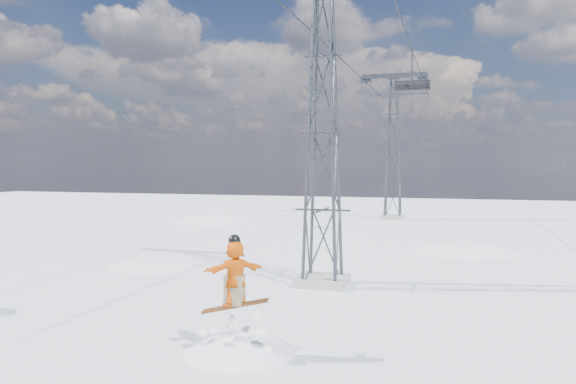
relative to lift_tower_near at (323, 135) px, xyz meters
name	(u,v)px	position (x,y,z in m)	size (l,w,h in m)	color
ground	(212,355)	(-0.80, -8.00, -5.47)	(120.00, 120.00, 0.00)	white
lift_tower_near	(323,135)	(0.00, 0.00, 0.00)	(5.20, 1.80, 11.43)	#999999
lift_tower_far	(393,150)	(0.00, 25.00, 0.00)	(5.20, 1.80, 11.43)	#999999
haul_cables	(369,47)	(0.00, 11.50, 5.38)	(4.46, 51.00, 0.06)	black
lift_chair_mid	(412,86)	(2.20, 13.33, 3.37)	(2.03, 0.58, 2.52)	black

